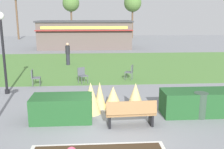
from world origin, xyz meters
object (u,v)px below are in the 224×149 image
(lamppost_mid, at_px, (3,43))
(tree_center_bg, at_px, (133,3))
(cafe_chair_east, at_px, (34,76))
(parked_car_center_slot, at_px, (110,37))
(food_kiosk, at_px, (85,35))
(parked_car_west_slot, at_px, (73,37))
(tree_right_bg, at_px, (71,3))
(person_strolling, at_px, (68,54))
(cafe_chair_center, at_px, (130,71))
(park_bench, at_px, (131,113))
(trash_bin, at_px, (200,105))
(cafe_chair_west, at_px, (82,74))

(lamppost_mid, height_order, tree_center_bg, tree_center_bg)
(cafe_chair_east, bearing_deg, parked_car_center_slot, 76.95)
(food_kiosk, height_order, parked_car_west_slot, food_kiosk)
(cafe_chair_east, relative_size, tree_right_bg, 0.13)
(person_strolling, xyz_separation_m, parked_car_center_slot, (4.30, 17.66, -0.22))
(food_kiosk, bearing_deg, person_strolling, -95.63)
(cafe_chair_center, height_order, parked_car_center_slot, parked_car_center_slot)
(park_bench, distance_m, cafe_chair_center, 6.54)
(lamppost_mid, relative_size, tree_right_bg, 0.55)
(food_kiosk, height_order, tree_right_bg, tree_right_bg)
(lamppost_mid, bearing_deg, park_bench, -37.33)
(trash_bin, distance_m, tree_center_bg, 34.14)
(parked_car_center_slot, height_order, tree_center_bg, tree_center_bg)
(tree_right_bg, xyz_separation_m, tree_center_bg, (10.05, -2.59, -0.05))
(trash_bin, xyz_separation_m, parked_car_center_slot, (-1.62, 28.48, 0.17))
(cafe_chair_center, xyz_separation_m, tree_center_bg, (4.10, 27.82, 5.02))
(park_bench, distance_m, tree_center_bg, 35.03)
(tree_right_bg, bearing_deg, trash_bin, -77.92)
(trash_bin, xyz_separation_m, cafe_chair_center, (-1.81, 5.85, 0.05))
(cafe_chair_east, xyz_separation_m, cafe_chair_center, (5.30, 1.02, 0.00))
(food_kiosk, distance_m, cafe_chair_west, 15.66)
(lamppost_mid, xyz_separation_m, tree_center_bg, (10.44, 30.13, 3.10))
(tree_right_bg, bearing_deg, parked_car_center_slot, -51.75)
(person_strolling, bearing_deg, parked_car_west_slot, -128.15)
(parked_car_west_slot, bearing_deg, lamppost_mid, -92.65)
(tree_right_bg, bearing_deg, cafe_chair_center, -78.92)
(tree_right_bg, bearing_deg, food_kiosk, -79.61)
(cafe_chair_east, relative_size, tree_center_bg, 0.13)
(trash_bin, distance_m, cafe_chair_center, 6.13)
(park_bench, xyz_separation_m, tree_right_bg, (-5.08, 36.90, 5.13))
(park_bench, height_order, cafe_chair_center, park_bench)
(cafe_chair_west, distance_m, cafe_chair_center, 2.85)
(parked_car_west_slot, xyz_separation_m, tree_right_bg, (-0.77, 7.79, 4.96))
(cafe_chair_west, bearing_deg, food_kiosk, 91.27)
(trash_bin, height_order, cafe_chair_west, trash_bin)
(park_bench, distance_m, lamppost_mid, 7.16)
(person_strolling, height_order, parked_car_center_slot, person_strolling)
(trash_bin, distance_m, parked_car_center_slot, 28.53)
(trash_bin, relative_size, cafe_chair_center, 1.07)
(parked_car_center_slot, bearing_deg, park_bench, -92.07)
(trash_bin, xyz_separation_m, cafe_chair_east, (-7.10, 4.83, 0.05))
(food_kiosk, distance_m, person_strolling, 10.10)
(food_kiosk, bearing_deg, trash_bin, -76.69)
(lamppost_mid, xyz_separation_m, food_kiosk, (3.22, 17.30, -0.88))
(lamppost_mid, distance_m, food_kiosk, 17.62)
(park_bench, height_order, cafe_chair_west, park_bench)
(cafe_chair_east, xyz_separation_m, parked_car_west_slot, (0.11, 23.64, 0.12))
(trash_bin, relative_size, person_strolling, 0.56)
(lamppost_mid, height_order, cafe_chair_center, lamppost_mid)
(parked_car_center_slot, relative_size, tree_right_bg, 0.60)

